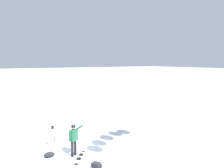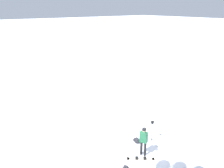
# 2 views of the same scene
# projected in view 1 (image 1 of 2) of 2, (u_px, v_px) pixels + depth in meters

# --- Properties ---
(ground_plane) EXTENTS (300.00, 300.00, 0.00)m
(ground_plane) POSITION_uv_depth(u_px,v_px,m) (80.00, 149.00, 11.03)
(ground_plane) COLOR white
(snowboarder) EXTENTS (0.65, 0.62, 1.75)m
(snowboarder) POSITION_uv_depth(u_px,v_px,m) (74.00, 137.00, 10.13)
(snowboarder) COLOR black
(snowboarder) RESTS_ON ground_plane
(snowboard) EXTENTS (1.20, 1.41, 0.10)m
(snowboard) POSITION_uv_depth(u_px,v_px,m) (80.00, 157.00, 10.05)
(snowboard) COLOR beige
(snowboard) RESTS_ON ground_plane
(gear_bag_large) EXTENTS (0.61, 0.69, 0.28)m
(gear_bag_large) POSITION_uv_depth(u_px,v_px,m) (97.00, 165.00, 9.05)
(gear_bag_large) COLOR black
(gear_bag_large) RESTS_ON ground_plane
(camera_tripod) EXTENTS (0.53, 0.52, 1.35)m
(camera_tripod) POSITION_uv_depth(u_px,v_px,m) (53.00, 133.00, 10.96)
(camera_tripod) COLOR #262628
(camera_tripod) RESTS_ON ground_plane
(gear_bag_small) EXTENTS (0.59, 0.45, 0.23)m
(gear_bag_small) POSITION_uv_depth(u_px,v_px,m) (49.00, 155.00, 10.13)
(gear_bag_small) COLOR black
(gear_bag_small) RESTS_ON ground_plane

